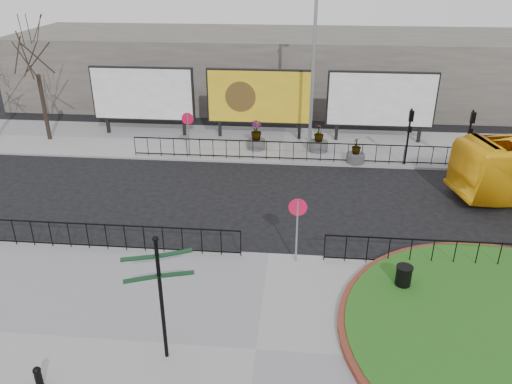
# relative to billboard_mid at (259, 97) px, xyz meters

# --- Properties ---
(ground) EXTENTS (90.00, 90.00, 0.00)m
(ground) POSITION_rel_billboard_mid_xyz_m (1.50, -12.97, -2.60)
(ground) COLOR black
(ground) RESTS_ON ground
(pavement_near) EXTENTS (30.00, 10.00, 0.12)m
(pavement_near) POSITION_rel_billboard_mid_xyz_m (1.50, -17.97, -2.54)
(pavement_near) COLOR gray
(pavement_near) RESTS_ON ground
(pavement_far) EXTENTS (44.00, 6.00, 0.12)m
(pavement_far) POSITION_rel_billboard_mid_xyz_m (1.50, -0.97, -2.54)
(pavement_far) COLOR gray
(pavement_far) RESTS_ON ground
(railing_near_left) EXTENTS (10.00, 0.10, 1.10)m
(railing_near_left) POSITION_rel_billboard_mid_xyz_m (-4.50, -13.27, -1.93)
(railing_near_left) COLOR black
(railing_near_left) RESTS_ON pavement_near
(railing_near_right) EXTENTS (9.00, 0.10, 1.10)m
(railing_near_right) POSITION_rel_billboard_mid_xyz_m (8.00, -13.27, -1.93)
(railing_near_right) COLOR black
(railing_near_right) RESTS_ON pavement_near
(railing_far) EXTENTS (18.00, 0.10, 1.10)m
(railing_far) POSITION_rel_billboard_mid_xyz_m (2.50, -3.67, -1.93)
(railing_far) COLOR black
(railing_far) RESTS_ON pavement_far
(speed_sign_far) EXTENTS (0.64, 0.07, 2.47)m
(speed_sign_far) POSITION_rel_billboard_mid_xyz_m (-3.50, -3.57, -0.68)
(speed_sign_far) COLOR gray
(speed_sign_far) RESTS_ON pavement_far
(speed_sign_near) EXTENTS (0.64, 0.07, 2.47)m
(speed_sign_near) POSITION_rel_billboard_mid_xyz_m (2.50, -13.37, -0.68)
(speed_sign_near) COLOR gray
(speed_sign_near) RESTS_ON pavement_near
(billboard_left) EXTENTS (6.20, 0.31, 4.10)m
(billboard_left) POSITION_rel_billboard_mid_xyz_m (-7.00, 0.00, 0.00)
(billboard_left) COLOR black
(billboard_left) RESTS_ON pavement_far
(billboard_mid) EXTENTS (6.20, 0.31, 4.10)m
(billboard_mid) POSITION_rel_billboard_mid_xyz_m (0.00, 0.00, 0.00)
(billboard_mid) COLOR black
(billboard_mid) RESTS_ON pavement_far
(billboard_right) EXTENTS (6.20, 0.31, 4.10)m
(billboard_right) POSITION_rel_billboard_mid_xyz_m (7.00, 0.00, 0.00)
(billboard_right) COLOR black
(billboard_right) RESTS_ON pavement_far
(lamp_post) EXTENTS (0.74, 0.18, 9.23)m
(lamp_post) POSITION_rel_billboard_mid_xyz_m (3.01, -1.97, 2.23)
(lamp_post) COLOR gray
(lamp_post) RESTS_ON pavement_far
(signal_pole_a) EXTENTS (0.22, 0.26, 3.00)m
(signal_pole_a) POSITION_rel_billboard_mid_xyz_m (8.00, -3.63, -0.50)
(signal_pole_a) COLOR black
(signal_pole_a) RESTS_ON pavement_far
(signal_pole_b) EXTENTS (0.22, 0.26, 3.00)m
(signal_pole_b) POSITION_rel_billboard_mid_xyz_m (11.00, -3.63, -0.50)
(signal_pole_b) COLOR black
(signal_pole_b) RESTS_ON pavement_far
(tree_left) EXTENTS (2.00, 2.00, 7.00)m
(tree_left) POSITION_rel_billboard_mid_xyz_m (-12.50, -1.47, 1.02)
(tree_left) COLOR #2D2119
(tree_left) RESTS_ON pavement_far
(building_backdrop) EXTENTS (40.00, 10.00, 5.00)m
(building_backdrop) POSITION_rel_billboard_mid_xyz_m (1.50, 9.03, -0.10)
(building_backdrop) COLOR slate
(building_backdrop) RESTS_ON ground
(fingerpost_sign) EXTENTS (1.74, 0.84, 3.79)m
(fingerpost_sign) POSITION_rel_billboard_mid_xyz_m (-0.91, -18.45, -0.20)
(fingerpost_sign) COLOR black
(fingerpost_sign) RESTS_ON pavement_near
(bollard) EXTENTS (0.21, 0.21, 0.64)m
(bollard) POSITION_rel_billboard_mid_xyz_m (-3.84, -19.81, -2.13)
(bollard) COLOR black
(bollard) RESTS_ON pavement_near
(litter_bin) EXTENTS (0.54, 0.54, 0.90)m
(litter_bin) POSITION_rel_billboard_mid_xyz_m (6.00, -14.79, -2.02)
(litter_bin) COLOR black
(litter_bin) RESTS_ON pavement_near
(planter_a) EXTENTS (1.02, 1.02, 1.63)m
(planter_a) POSITION_rel_billboard_mid_xyz_m (-0.00, -1.97, -1.86)
(planter_a) COLOR #4C4C4F
(planter_a) RESTS_ON pavement_far
(planter_b) EXTENTS (1.07, 1.07, 1.53)m
(planter_b) POSITION_rel_billboard_mid_xyz_m (3.50, -1.97, -1.96)
(planter_b) COLOR #4C4C4F
(planter_b) RESTS_ON pavement_far
(planter_c) EXTENTS (0.96, 0.96, 1.39)m
(planter_c) POSITION_rel_billboard_mid_xyz_m (5.43, -3.57, -2.00)
(planter_c) COLOR #4C4C4F
(planter_c) RESTS_ON pavement_far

